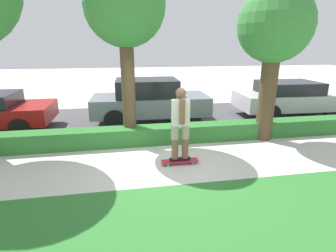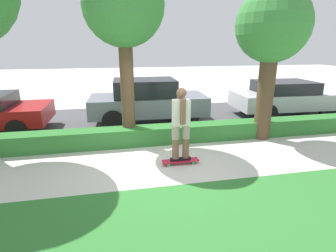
# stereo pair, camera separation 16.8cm
# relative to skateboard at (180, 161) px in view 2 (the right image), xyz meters

# --- Properties ---
(ground_plane) EXTENTS (60.00, 60.00, 0.00)m
(ground_plane) POSITION_rel_skateboard_xyz_m (-0.33, -0.02, -0.08)
(ground_plane) COLOR beige
(street_asphalt) EXTENTS (18.57, 5.00, 0.01)m
(street_asphalt) POSITION_rel_skateboard_xyz_m (-0.33, 4.18, -0.07)
(street_asphalt) COLOR #474749
(street_asphalt) RESTS_ON ground_plane
(hedge_row) EXTENTS (18.57, 0.60, 0.52)m
(hedge_row) POSITION_rel_skateboard_xyz_m (-0.33, 1.58, 0.18)
(hedge_row) COLOR #2D702D
(hedge_row) RESTS_ON ground_plane
(skateboard) EXTENTS (0.92, 0.24, 0.10)m
(skateboard) POSITION_rel_skateboard_xyz_m (0.00, 0.00, 0.00)
(skateboard) COLOR red
(skateboard) RESTS_ON ground_plane
(skater_person) EXTENTS (0.52, 0.47, 1.81)m
(skater_person) POSITION_rel_skateboard_xyz_m (0.00, 0.00, 0.99)
(skater_person) COLOR black
(skater_person) RESTS_ON skateboard
(tree_mid) EXTENTS (2.17, 2.17, 4.94)m
(tree_mid) POSITION_rel_skateboard_xyz_m (-1.15, 1.76, 3.67)
(tree_mid) COLOR brown
(tree_mid) RESTS_ON ground_plane
(tree_far) EXTENTS (2.12, 2.12, 4.45)m
(tree_far) POSITION_rel_skateboard_xyz_m (3.01, 1.39, 3.18)
(tree_far) COLOR brown
(tree_far) RESTS_ON ground_plane
(parked_car_middle) EXTENTS (4.32, 1.97, 1.66)m
(parked_car_middle) POSITION_rel_skateboard_xyz_m (-0.33, 3.76, 0.79)
(parked_car_middle) COLOR slate
(parked_car_middle) RESTS_ON ground_plane
(parked_car_rear) EXTENTS (4.36, 2.10, 1.44)m
(parked_car_rear) POSITION_rel_skateboard_xyz_m (5.43, 3.75, 0.70)
(parked_car_rear) COLOR #B7B7BC
(parked_car_rear) RESTS_ON ground_plane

